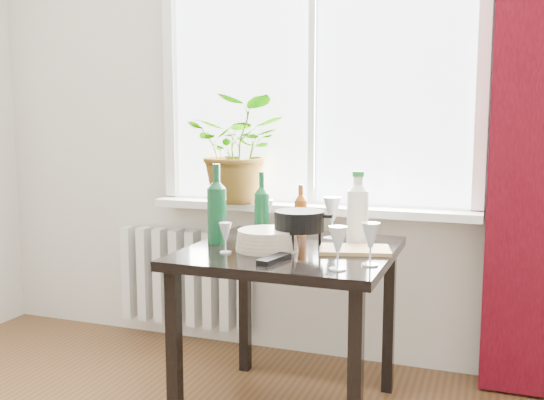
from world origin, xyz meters
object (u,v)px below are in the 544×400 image
(plate_stack, at_px, (267,240))
(cutting_board, at_px, (355,250))
(radiator, at_px, (185,277))
(potted_plant, at_px, (240,149))
(cleaning_bottle, at_px, (358,207))
(table, at_px, (291,269))
(wineglass_front_left, at_px, (225,238))
(wineglass_back_left, at_px, (267,215))
(wine_bottle_right, at_px, (262,205))
(wineglass_far_right, at_px, (370,244))
(wine_bottle_left, at_px, (217,203))
(fondue_pot, at_px, (299,230))
(wineglass_front_right, at_px, (338,248))
(bottle_amber, at_px, (301,210))
(tv_remote, at_px, (274,259))
(wineglass_back_center, at_px, (332,217))

(plate_stack, distance_m, cutting_board, 0.36)
(radiator, xyz_separation_m, potted_plant, (0.38, -0.08, 0.75))
(potted_plant, xyz_separation_m, cleaning_bottle, (0.72, -0.37, -0.22))
(table, bearing_deg, potted_plant, 130.38)
(table, height_order, wineglass_front_left, wineglass_front_left)
(potted_plant, relative_size, wineglass_back_left, 3.52)
(wine_bottle_right, distance_m, wineglass_far_right, 0.70)
(radiator, height_order, wine_bottle_left, wine_bottle_left)
(wine_bottle_right, xyz_separation_m, fondue_pot, (0.24, -0.20, -0.07))
(wine_bottle_right, xyz_separation_m, wineglass_back_left, (-0.03, 0.14, -0.07))
(wine_bottle_right, distance_m, wineglass_front_left, 0.38)
(table, bearing_deg, wineglass_front_left, -139.21)
(table, xyz_separation_m, potted_plant, (-0.47, 0.55, 0.48))
(table, xyz_separation_m, cleaning_bottle, (0.25, 0.18, 0.26))
(potted_plant, distance_m, wine_bottle_right, 0.51)
(wineglass_far_right, bearing_deg, plate_stack, 164.93)
(potted_plant, height_order, cleaning_bottle, potted_plant)
(table, bearing_deg, fondue_pot, -17.92)
(wineglass_front_right, bearing_deg, wineglass_back_left, 129.16)
(wineglass_far_right, bearing_deg, wineglass_front_left, 178.87)
(fondue_pot, bearing_deg, bottle_amber, 127.50)
(plate_stack, bearing_deg, wineglass_front_left, -141.05)
(potted_plant, bearing_deg, wine_bottle_left, -76.80)
(potted_plant, distance_m, plate_stack, 0.82)
(wine_bottle_left, bearing_deg, bottle_amber, 46.01)
(plate_stack, bearing_deg, fondue_pot, 27.58)
(wine_bottle_left, distance_m, plate_stack, 0.30)
(wineglass_front_left, distance_m, tv_remote, 0.25)
(radiator, relative_size, wineglass_front_left, 6.28)
(radiator, relative_size, wineglass_back_left, 5.01)
(wine_bottle_left, distance_m, bottle_amber, 0.42)
(potted_plant, relative_size, fondue_pot, 2.33)
(cleaning_bottle, height_order, wineglass_far_right, cleaning_bottle)
(wine_bottle_right, bearing_deg, wine_bottle_left, -123.56)
(wineglass_far_right, bearing_deg, tv_remote, -170.86)
(potted_plant, relative_size, wineglass_back_center, 2.83)
(wine_bottle_left, distance_m, fondue_pot, 0.39)
(table, xyz_separation_m, tv_remote, (0.02, -0.26, 0.10))
(cutting_board, bearing_deg, tv_remote, -132.27)
(potted_plant, xyz_separation_m, wineglass_far_right, (0.85, -0.75, -0.30))
(wine_bottle_right, bearing_deg, wineglass_front_left, -92.28)
(wineglass_far_right, bearing_deg, wine_bottle_left, 165.58)
(wineglass_far_right, xyz_separation_m, plate_stack, (-0.46, 0.12, -0.04))
(wineglass_back_center, bearing_deg, wine_bottle_left, -148.74)
(potted_plant, bearing_deg, wine_bottle_right, -54.03)
(wineglass_far_right, bearing_deg, wineglass_back_left, 139.43)
(radiator, bearing_deg, wineglass_front_right, -39.64)
(tv_remote, bearing_deg, wineglass_back_left, 125.04)
(wine_bottle_right, height_order, wineglass_front_right, wine_bottle_right)
(radiator, xyz_separation_m, cleaning_bottle, (1.10, -0.45, 0.53))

